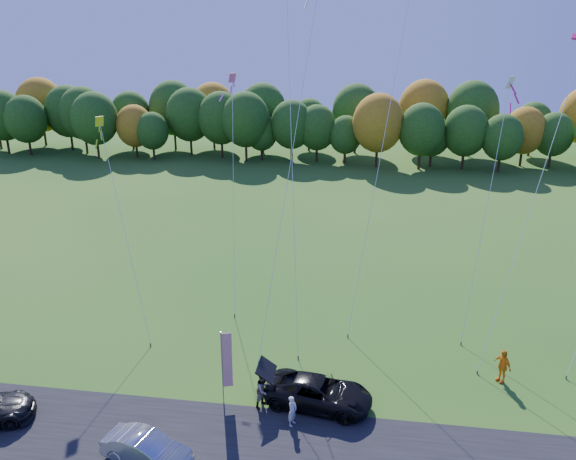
# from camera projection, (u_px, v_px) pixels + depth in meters

# --- Properties ---
(ground) EXTENTS (160.00, 160.00, 0.00)m
(ground) POSITION_uv_depth(u_px,v_px,m) (271.00, 396.00, 28.99)
(ground) COLOR #205316
(asphalt_strip) EXTENTS (90.00, 6.00, 0.01)m
(asphalt_strip) POSITION_uv_depth(u_px,v_px,m) (256.00, 450.00, 25.26)
(asphalt_strip) COLOR black
(asphalt_strip) RESTS_ON ground
(tree_line) EXTENTS (116.00, 12.00, 10.00)m
(tree_line) POSITION_uv_depth(u_px,v_px,m) (338.00, 163.00, 80.27)
(tree_line) COLOR #1E4711
(tree_line) RESTS_ON ground
(black_suv) EXTENTS (5.65, 3.24, 1.48)m
(black_suv) POSITION_uv_depth(u_px,v_px,m) (319.00, 393.00, 28.03)
(black_suv) COLOR black
(black_suv) RESTS_ON ground
(silver_sedan) EXTENTS (4.25, 2.36, 1.33)m
(silver_sedan) POSITION_uv_depth(u_px,v_px,m) (146.00, 449.00, 24.36)
(silver_sedan) COLOR #AAA9AE
(silver_sedan) RESTS_ON ground
(person_tailgate_a) EXTENTS (0.55, 0.66, 1.55)m
(person_tailgate_a) POSITION_uv_depth(u_px,v_px,m) (292.00, 411.00, 26.63)
(person_tailgate_a) COLOR silver
(person_tailgate_a) RESTS_ON ground
(person_tailgate_b) EXTENTS (1.08, 1.15, 1.88)m
(person_tailgate_b) POSITION_uv_depth(u_px,v_px,m) (264.00, 390.00, 27.93)
(person_tailgate_b) COLOR gray
(person_tailgate_b) RESTS_ON ground
(person_east) EXTENTS (1.01, 1.17, 1.89)m
(person_east) POSITION_uv_depth(u_px,v_px,m) (502.00, 366.00, 29.92)
(person_east) COLOR orange
(person_east) RESTS_ON ground
(feather_flag) EXTENTS (0.52, 0.22, 4.04)m
(feather_flag) POSITION_uv_depth(u_px,v_px,m) (226.00, 359.00, 27.74)
(feather_flag) COLOR #999999
(feather_flag) RESTS_ON ground
(kite_delta_blue) EXTENTS (3.76, 10.64, 26.59)m
(kite_delta_blue) POSITION_uv_depth(u_px,v_px,m) (290.00, 117.00, 32.61)
(kite_delta_blue) COLOR #4C3F33
(kite_delta_blue) RESTS_ON ground
(kite_parafoil_orange) EXTENTS (6.82, 13.94, 34.02)m
(kite_parafoil_orange) POSITION_uv_depth(u_px,v_px,m) (400.00, 48.00, 34.78)
(kite_parafoil_orange) COLOR #4C3F33
(kite_parafoil_orange) RESTS_ON ground
(kite_delta_red) EXTENTS (3.80, 10.27, 23.91)m
(kite_delta_red) POSITION_uv_depth(u_px,v_px,m) (294.00, 144.00, 32.10)
(kite_delta_red) COLOR #4C3F33
(kite_delta_red) RESTS_ON ground
(kite_parafoil_rainbow) EXTENTS (6.27, 6.59, 17.98)m
(kite_parafoil_rainbow) POSITION_uv_depth(u_px,v_px,m) (532.00, 205.00, 30.39)
(kite_parafoil_rainbow) COLOR #4C3F33
(kite_parafoil_rainbow) RESTS_ON ground
(kite_diamond_yellow) EXTENTS (5.44, 6.87, 13.00)m
(kite_diamond_yellow) POSITION_uv_depth(u_px,v_px,m) (124.00, 228.00, 34.75)
(kite_diamond_yellow) COLOR #4C3F33
(kite_diamond_yellow) RESTS_ON ground
(kite_diamond_white) EXTENTS (3.21, 7.75, 15.57)m
(kite_diamond_white) POSITION_uv_depth(u_px,v_px,m) (487.00, 209.00, 34.32)
(kite_diamond_white) COLOR #4C3F33
(kite_diamond_white) RESTS_ON ground
(kite_diamond_pink) EXTENTS (2.06, 7.98, 15.37)m
(kite_diamond_pink) POSITION_uv_depth(u_px,v_px,m) (233.00, 192.00, 38.10)
(kite_diamond_pink) COLOR #4C3F33
(kite_diamond_pink) RESTS_ON ground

